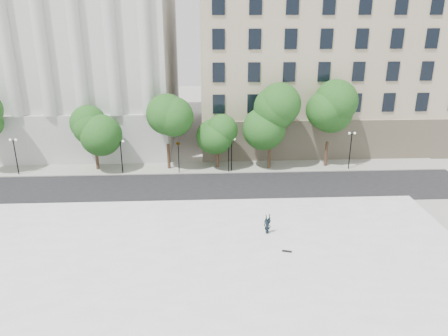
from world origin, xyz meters
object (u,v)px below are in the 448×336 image
Objects in this scene: traffic_light_east at (229,141)px; person_lying at (267,231)px; skateboard at (287,251)px; traffic_light_west at (178,142)px.

traffic_light_east is 2.52× the size of person_lying.
traffic_light_east is at bearing 115.16° from skateboard.
person_lying is (7.82, -15.04, -3.04)m from traffic_light_west.
skateboard is at bearing -83.12° from person_lying.
traffic_light_east reaches higher than skateboard.
skateboard is (1.07, -2.89, -0.19)m from person_lying.
traffic_light_west is at bearing 131.04° from skateboard.
person_lying is at bearing 124.98° from skateboard.
person_lying is 2.29× the size of skateboard.
traffic_light_east is at bearing 85.08° from person_lying.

